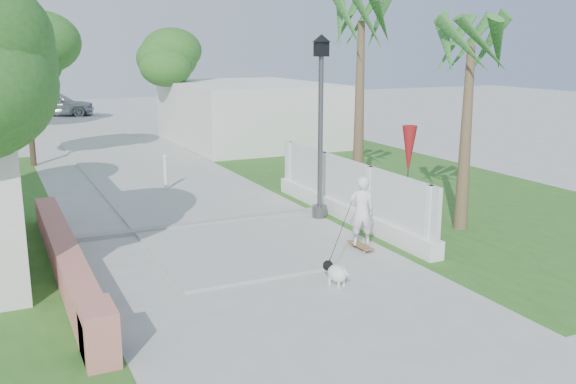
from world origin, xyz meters
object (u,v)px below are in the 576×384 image
street_lamp (321,120)px  parked_car (55,104)px  patio_umbrella (409,151)px  skateboarder (346,228)px  bollard (165,172)px  dog (335,272)px

street_lamp → parked_car: (-3.48, 26.97, -1.67)m
patio_umbrella → skateboarder: (-3.02, -2.18, -0.99)m
bollard → skateboarder: size_ratio=0.60×
patio_umbrella → bollard: bearing=129.9°
patio_umbrella → dog: 5.19m
parked_car → street_lamp: bearing=-158.3°
skateboarder → dog: (-0.80, -1.03, -0.46)m
street_lamp → parked_car: size_ratio=0.99×
street_lamp → skateboarder: street_lamp is taller
skateboarder → parked_car: skateboarder is taller
street_lamp → bollard: size_ratio=4.07×
street_lamp → patio_umbrella: bearing=-27.8°
bollard → dog: bearing=-84.9°
bollard → skateboarder: (1.58, -7.68, 0.11)m
street_lamp → bollard: 5.56m
street_lamp → skateboarder: (-1.12, -3.18, -1.73)m
street_lamp → bollard: street_lamp is taller
street_lamp → dog: (-1.92, -4.20, -2.19)m
dog → parked_car: parked_car is taller
parked_car → dog: bearing=-162.8°
bollard → dog: size_ratio=1.77×
patio_umbrella → skateboarder: size_ratio=1.28×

